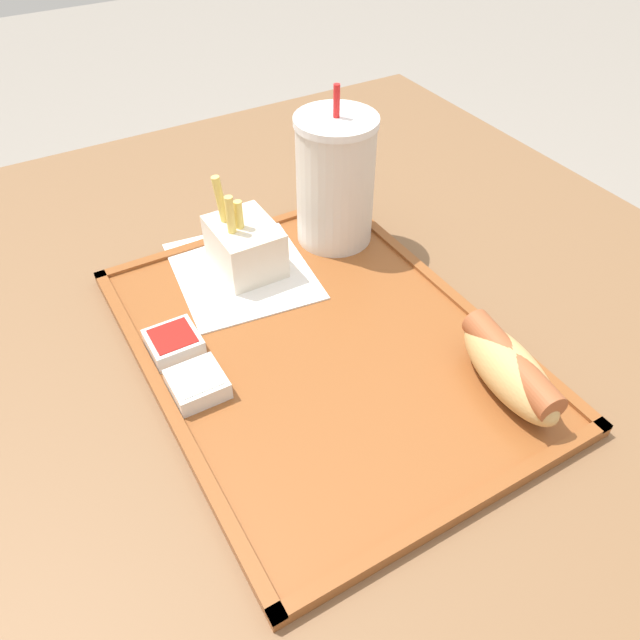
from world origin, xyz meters
The scene contains 8 objects.
dining_table centered at (0.00, 0.00, 0.36)m, with size 1.14×1.06×0.72m.
food_tray centered at (-0.02, 0.03, 0.72)m, with size 0.44×0.33×0.01m.
paper_napkin centered at (-0.16, 0.02, 0.73)m, with size 0.18×0.16×0.00m.
soda_cup centered at (-0.17, 0.14, 0.80)m, with size 0.09×0.09×0.19m.
hot_dog_far centered at (0.12, 0.15, 0.75)m, with size 0.13×0.06×0.05m.
fries_carton centered at (-0.16, 0.02, 0.76)m, with size 0.08×0.07×0.11m.
sauce_cup_mayo centered at (-0.02, -0.09, 0.74)m, with size 0.05×0.05×0.02m.
sauce_cup_ketchup centered at (-0.08, -0.09, 0.74)m, with size 0.05×0.05×0.02m.
Camera 1 is at (0.37, -0.19, 1.16)m, focal length 35.00 mm.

